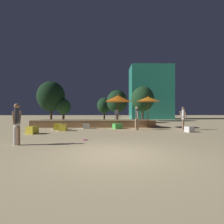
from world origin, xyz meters
name	(u,v)px	position (x,y,z in m)	size (l,w,h in m)	color
ground_plane	(114,154)	(0.00, 0.00, 0.00)	(120.00, 120.00, 0.00)	#D1B784
wooden_deck	(94,123)	(-1.59, 10.87, 0.29)	(10.90, 3.18, 0.66)	olive
patio_umbrella_0	(148,99)	(3.15, 9.15, 2.46)	(2.04, 2.04, 2.74)	brown
patio_umbrella_1	(118,98)	(0.59, 9.31, 2.53)	(2.28, 2.28, 2.88)	brown
cube_seat_0	(189,129)	(5.28, 6.07, 0.19)	(0.59, 0.59, 0.38)	white
cube_seat_1	(32,130)	(-5.00, 5.27, 0.24)	(0.69, 0.69, 0.48)	yellow
cube_seat_2	(86,126)	(-2.07, 8.61, 0.19)	(0.60, 0.60, 0.38)	white
cube_seat_3	(117,126)	(0.49, 8.55, 0.21)	(0.82, 0.82, 0.41)	#4CC651
cube_seat_4	(58,127)	(-4.15, 7.89, 0.23)	(0.68, 0.68, 0.46)	yellow
cube_seat_5	(63,128)	(-3.51, 6.92, 0.23)	(0.54, 0.54, 0.47)	yellow
person_0	(183,117)	(5.44, 7.42, 1.00)	(0.49, 0.39, 1.77)	white
person_1	(137,117)	(1.92, 7.47, 0.98)	(0.30, 0.57, 1.78)	tan
person_2	(17,122)	(-4.02, 1.59, 0.95)	(0.29, 0.49, 1.74)	#997051
bistro_chair_0	(118,113)	(0.65, 11.65, 1.20)	(0.48, 0.48, 0.90)	#47474C
bistro_chair_1	(116,114)	(0.50, 10.64, 1.20)	(0.46, 0.46, 0.90)	#2D3338
frisbee_disc	(85,140)	(-1.36, 2.82, 0.02)	(0.23, 0.23, 0.03)	#E54C99
background_tree_0	(63,107)	(-6.14, 17.05, 2.01)	(1.85, 1.85, 3.05)	#3D2B1C
background_tree_1	(104,105)	(-0.98, 21.91, 2.36)	(2.24, 2.24, 3.61)	#3D2B1C
background_tree_2	(117,102)	(0.77, 15.59, 2.62)	(2.51, 2.51, 4.02)	#3D2B1C
background_tree_3	(51,96)	(-7.85, 17.36, 3.39)	(3.59, 3.59, 5.38)	#3D2B1C
background_tree_4	(143,99)	(4.71, 19.81, 3.25)	(3.33, 3.33, 5.09)	#3D2B1C
distant_building	(150,93)	(7.50, 26.82, 4.89)	(7.52, 4.79, 9.78)	teal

